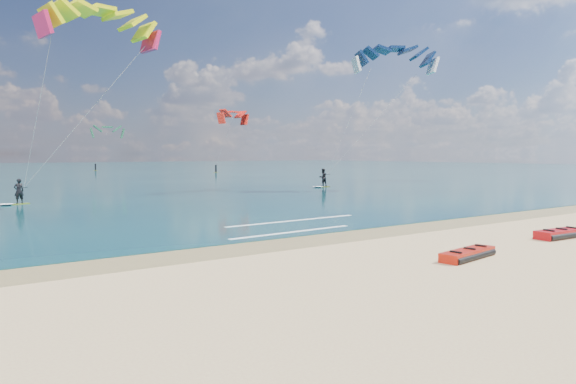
% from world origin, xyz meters
% --- Properties ---
extents(ground, '(320.00, 320.00, 0.00)m').
position_xyz_m(ground, '(0.00, 40.00, 0.00)').
color(ground, tan).
rests_on(ground, ground).
extents(wet_sand_strip, '(320.00, 2.40, 0.01)m').
position_xyz_m(wet_sand_strip, '(0.00, 3.00, 0.00)').
color(wet_sand_strip, olive).
rests_on(wet_sand_strip, ground).
extents(sea, '(320.00, 200.00, 0.04)m').
position_xyz_m(sea, '(0.00, 104.00, 0.02)').
color(sea, '#0B2F3C').
rests_on(sea, ground).
extents(packed_kite_left, '(2.87, 1.36, 0.35)m').
position_xyz_m(packed_kite_left, '(0.44, -2.79, 0.00)').
color(packed_kite_left, '#B81909').
rests_on(packed_kite_left, ground).
extents(packed_kite_mid, '(2.73, 1.31, 0.41)m').
position_xyz_m(packed_kite_mid, '(7.13, -2.34, 0.00)').
color(packed_kite_mid, '#B20C10').
rests_on(packed_kite_mid, ground).
extents(kitesurfer_main, '(10.91, 7.02, 14.02)m').
position_xyz_m(kitesurfer_main, '(-6.97, 23.08, 7.24)').
color(kitesurfer_main, '#B6DA19').
rests_on(kitesurfer_main, sea).
extents(kitesurfer_far, '(11.41, 9.05, 15.35)m').
position_xyz_m(kitesurfer_far, '(21.46, 25.36, 7.92)').
color(kitesurfer_far, '#B1B81B').
rests_on(kitesurfer_far, sea).
extents(shoreline_foam, '(9.45, 3.66, 0.01)m').
position_xyz_m(shoreline_foam, '(0.07, 6.71, 0.05)').
color(shoreline_foam, white).
rests_on(shoreline_foam, ground).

